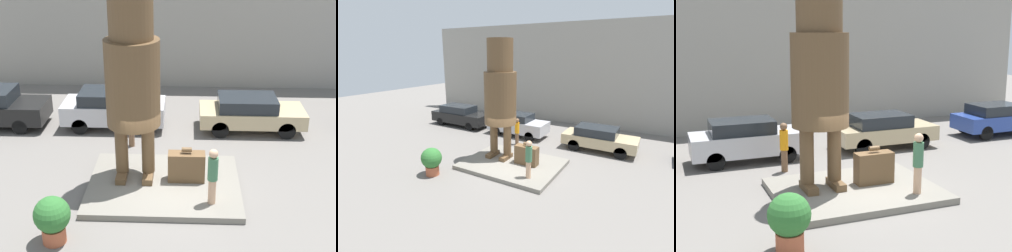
% 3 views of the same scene
% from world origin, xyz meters
% --- Properties ---
extents(ground_plane, '(60.00, 60.00, 0.00)m').
position_xyz_m(ground_plane, '(0.00, 0.00, 0.00)').
color(ground_plane, slate).
extents(pedestal, '(4.81, 3.81, 0.20)m').
position_xyz_m(pedestal, '(0.00, 0.00, 0.10)').
color(pedestal, slate).
rests_on(pedestal, ground_plane).
extents(building_backdrop, '(28.00, 0.60, 7.95)m').
position_xyz_m(building_backdrop, '(0.00, 10.15, 3.97)').
color(building_backdrop, gray).
rests_on(building_backdrop, ground_plane).
extents(statue_figure, '(1.66, 1.66, 6.14)m').
position_xyz_m(statue_figure, '(-0.95, 0.35, 3.79)').
color(statue_figure, brown).
rests_on(statue_figure, pedestal).
extents(giant_suitcase, '(1.17, 0.48, 1.16)m').
position_xyz_m(giant_suitcase, '(0.71, 0.18, 0.69)').
color(giant_suitcase, brown).
rests_on(giant_suitcase, pedestal).
extents(tourist, '(0.30, 0.30, 1.77)m').
position_xyz_m(tourist, '(1.46, -1.13, 1.17)').
color(tourist, tan).
rests_on(tourist, pedestal).
extents(parked_car_silver, '(4.14, 1.74, 1.58)m').
position_xyz_m(parked_car_silver, '(-2.33, 4.74, 0.84)').
color(parked_car_silver, '#B7B7BC').
rests_on(parked_car_silver, ground_plane).
extents(parked_car_tan, '(4.18, 1.77, 1.44)m').
position_xyz_m(parked_car_tan, '(3.25, 4.63, 0.78)').
color(parked_car_tan, tan).
rests_on(parked_car_tan, ground_plane).
extents(planter_pot, '(0.98, 0.98, 1.35)m').
position_xyz_m(planter_pot, '(-2.79, -2.86, 0.76)').
color(planter_pot, '#AD5638').
rests_on(planter_pot, ground_plane).
extents(worker_hivis, '(0.29, 0.29, 1.72)m').
position_xyz_m(worker_hivis, '(-1.38, 2.96, 0.94)').
color(worker_hivis, brown).
rests_on(worker_hivis, ground_plane).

